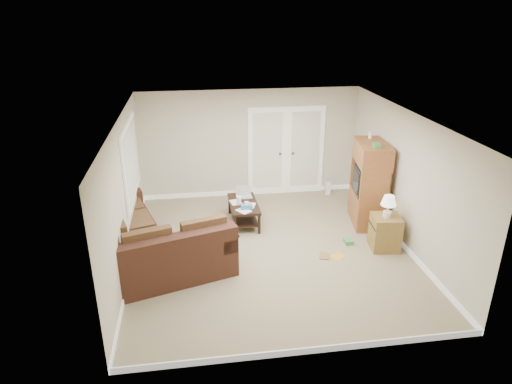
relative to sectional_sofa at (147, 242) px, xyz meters
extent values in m
plane|color=gray|center=(2.20, 0.00, -0.36)|extent=(5.50, 5.50, 0.00)
cube|color=white|center=(2.20, 0.00, 2.14)|extent=(5.00, 5.50, 0.02)
cube|color=beige|center=(-0.30, 0.00, 0.89)|extent=(0.02, 5.50, 2.50)
cube|color=beige|center=(4.70, 0.00, 0.89)|extent=(0.02, 5.50, 2.50)
cube|color=beige|center=(2.20, 2.75, 0.89)|extent=(5.00, 0.02, 2.50)
cube|color=beige|center=(2.20, -2.75, 0.89)|extent=(5.00, 0.02, 2.50)
cube|color=white|center=(2.60, 2.72, 0.67)|extent=(0.90, 0.04, 2.13)
cube|color=white|center=(3.50, 2.72, 0.67)|extent=(0.90, 0.04, 2.13)
cube|color=white|center=(2.60, 2.70, 0.72)|extent=(0.68, 0.02, 1.80)
cube|color=white|center=(3.50, 2.70, 0.72)|extent=(0.68, 0.02, 1.80)
cube|color=white|center=(-0.27, 1.00, 1.19)|extent=(0.04, 1.92, 1.42)
cube|color=white|center=(-0.24, 1.00, 1.19)|extent=(0.02, 1.74, 1.24)
cube|color=#3F2218|center=(-0.36, 0.47, -0.13)|extent=(1.65, 2.66, 0.45)
cube|color=#3F2218|center=(-0.70, 0.36, 0.33)|extent=(0.97, 2.45, 0.46)
cube|color=#3F2218|center=(-0.68, 1.53, 0.21)|extent=(1.00, 0.53, 0.24)
cube|color=brown|center=(-0.27, 0.49, 0.16)|extent=(1.31, 2.46, 0.13)
cube|color=#3F2218|center=(0.47, -0.58, -0.13)|extent=(2.14, 1.50, 0.45)
cube|color=#3F2218|center=(0.57, -0.92, 0.33)|extent=(1.93, 0.82, 0.46)
cube|color=#3F2218|center=(1.27, -0.33, 0.21)|extent=(0.53, 1.00, 0.24)
cube|color=brown|center=(0.44, -0.50, 0.16)|extent=(1.94, 1.16, 0.13)
cube|color=black|center=(1.27, -0.33, 0.35)|extent=(0.58, 0.93, 0.03)
cube|color=red|center=(1.20, -0.10, 0.37)|extent=(0.37, 0.22, 0.02)
cube|color=black|center=(1.86, 1.21, 0.07)|extent=(0.58, 1.13, 0.05)
cube|color=black|center=(1.86, 1.21, -0.21)|extent=(0.49, 1.05, 0.03)
cylinder|color=white|center=(1.76, 1.16, 0.18)|extent=(0.09, 0.09, 0.16)
cylinder|color=red|center=(1.76, 1.16, 0.33)|extent=(0.01, 0.01, 0.14)
cube|color=#346BAB|center=(1.88, 0.90, 0.15)|extent=(0.23, 0.13, 0.09)
cube|color=white|center=(1.86, 1.11, 0.10)|extent=(0.38, 0.62, 0.00)
cube|color=brown|center=(4.40, 0.89, -0.04)|extent=(0.76, 1.16, 0.64)
cube|color=brown|center=(4.40, 0.89, 1.14)|extent=(0.76, 1.16, 0.43)
cube|color=black|center=(4.38, 0.90, 0.55)|extent=(0.61, 0.72, 0.54)
cube|color=black|center=(4.12, 0.94, 0.58)|extent=(0.10, 0.55, 0.43)
cube|color=#41914B|center=(4.35, 0.63, 1.39)|extent=(0.16, 0.21, 0.06)
cylinder|color=white|center=(4.45, 1.21, 1.42)|extent=(0.08, 0.08, 0.13)
cube|color=olive|center=(4.32, -0.22, -0.03)|extent=(0.56, 0.56, 0.65)
cylinder|color=beige|center=(4.32, -0.22, 0.34)|extent=(0.16, 0.16, 0.10)
cylinder|color=beige|center=(4.32, -0.22, 0.46)|extent=(0.03, 0.03, 0.14)
cone|color=white|center=(4.32, -0.22, 0.61)|extent=(0.28, 0.28, 0.18)
cube|color=white|center=(4.04, 2.45, -0.21)|extent=(0.14, 0.12, 0.30)
cube|color=gold|center=(3.38, -0.40, -0.36)|extent=(0.33, 0.31, 0.01)
cube|color=#41914B|center=(3.72, 0.05, -0.32)|extent=(0.14, 0.19, 0.08)
imported|color=brown|center=(3.06, -0.34, -0.35)|extent=(0.24, 0.29, 0.02)
camera|label=1|loc=(0.87, -7.29, 3.88)|focal=32.00mm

